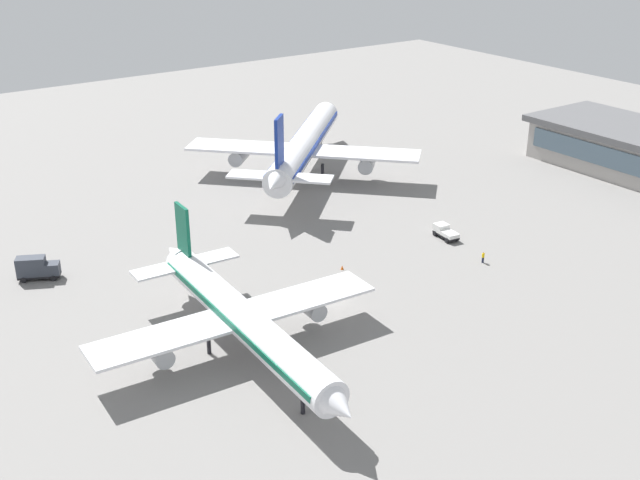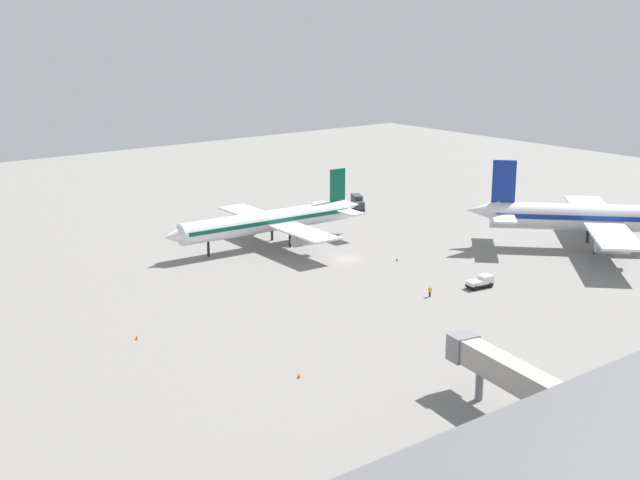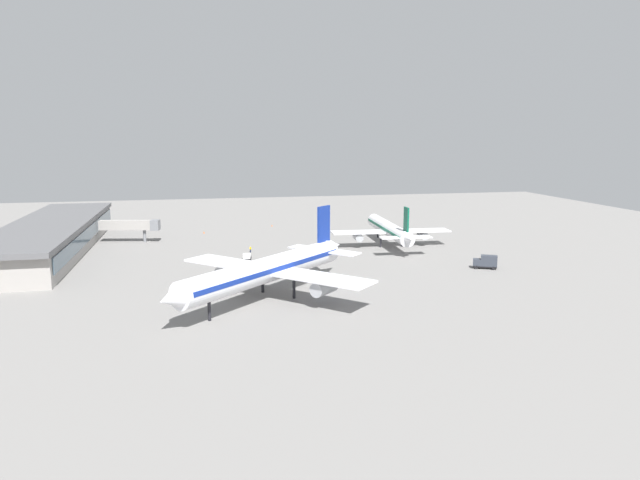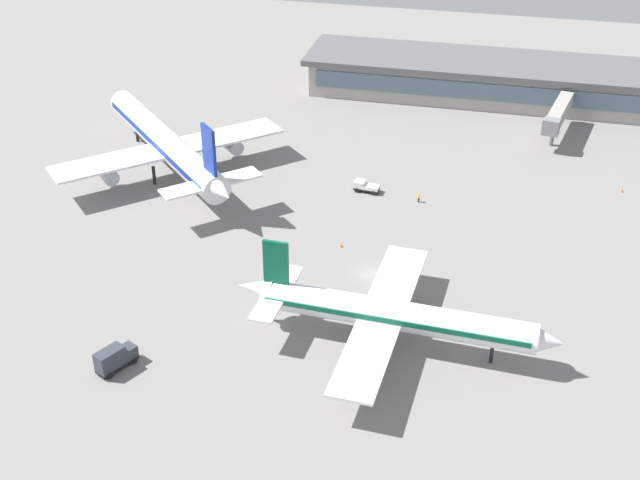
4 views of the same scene
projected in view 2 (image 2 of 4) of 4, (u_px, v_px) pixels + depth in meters
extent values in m
plane|color=gray|center=(347.00, 259.00, 154.23)|extent=(288.00, 288.00, 0.00)
cylinder|color=white|center=(268.00, 221.00, 161.75)|extent=(36.46, 5.94, 3.99)
cone|color=white|center=(174.00, 236.00, 150.96)|extent=(4.19, 4.00, 3.79)
cone|color=white|center=(349.00, 206.00, 172.39)|extent=(5.16, 3.46, 3.19)
cube|color=#0C593F|center=(268.00, 220.00, 161.68)|extent=(35.01, 5.94, 0.72)
cube|color=white|center=(276.00, 222.00, 162.87)|extent=(7.66, 34.74, 0.36)
cylinder|color=#A5A8AD|center=(304.00, 240.00, 155.59)|extent=(4.83, 2.45, 2.20)
cylinder|color=#A5A8AD|center=(250.00, 220.00, 170.85)|extent=(4.83, 2.45, 2.20)
cube|color=white|center=(337.00, 208.00, 170.76)|extent=(3.99, 13.95, 0.29)
cube|color=#0C593F|center=(337.00, 185.00, 169.55)|extent=(3.50, 0.62, 6.39)
cylinder|color=black|center=(208.00, 249.00, 155.52)|extent=(0.48, 0.48, 2.79)
cylinder|color=black|center=(290.00, 240.00, 161.71)|extent=(0.48, 0.48, 2.79)
cylinder|color=black|center=(272.00, 233.00, 166.76)|extent=(0.48, 0.48, 2.79)
cylinder|color=white|center=(613.00, 218.00, 159.32)|extent=(35.09, 35.74, 4.96)
cone|color=white|center=(482.00, 210.00, 162.11)|extent=(7.18, 7.21, 3.97)
cube|color=navy|center=(613.00, 216.00, 159.22)|extent=(33.90, 34.52, 0.89)
cube|color=white|center=(601.00, 220.00, 159.72)|extent=(35.71, 35.13, 0.45)
cylinder|color=#A5A8AD|center=(589.00, 215.00, 171.68)|extent=(6.05, 6.10, 2.73)
cylinder|color=#A5A8AD|center=(613.00, 246.00, 148.65)|extent=(6.05, 6.10, 2.73)
cube|color=white|center=(502.00, 212.00, 161.71)|extent=(15.09, 14.88, 0.36)
cube|color=navy|center=(504.00, 181.00, 160.20)|extent=(3.41, 3.47, 7.94)
cylinder|color=black|center=(588.00, 234.00, 164.65)|extent=(0.60, 0.60, 3.47)
cylinder|color=black|center=(595.00, 245.00, 157.03)|extent=(0.60, 0.60, 3.47)
cube|color=black|center=(358.00, 208.00, 192.84)|extent=(4.21, 5.86, 0.30)
cube|color=#333842|center=(360.00, 205.00, 190.80)|extent=(2.51, 2.46, 1.60)
cube|color=#3F596B|center=(361.00, 205.00, 189.95)|extent=(1.46, 0.79, 0.90)
cube|color=#333842|center=(357.00, 201.00, 193.32)|extent=(3.40, 4.25, 2.60)
cylinder|color=black|center=(364.00, 210.00, 191.20)|extent=(0.63, 0.85, 0.80)
cylinder|color=black|center=(356.00, 210.00, 190.83)|extent=(0.63, 0.85, 0.80)
cylinder|color=black|center=(360.00, 206.00, 194.92)|extent=(0.63, 0.85, 0.80)
cylinder|color=black|center=(351.00, 207.00, 194.55)|extent=(0.63, 0.85, 0.80)
cube|color=black|center=(479.00, 285.00, 137.74)|extent=(4.60, 2.42, 0.30)
cube|color=white|center=(486.00, 279.00, 138.21)|extent=(2.02, 2.11, 1.20)
cube|color=#3F596B|center=(490.00, 277.00, 138.55)|extent=(0.27, 1.59, 0.67)
cube|color=white|center=(475.00, 283.00, 137.18)|extent=(2.81, 2.20, 0.60)
cylinder|color=black|center=(483.00, 282.00, 139.34)|extent=(0.83, 0.40, 0.80)
cylinder|color=black|center=(491.00, 285.00, 137.77)|extent=(0.83, 0.40, 0.80)
cylinder|color=black|center=(468.00, 285.00, 137.79)|extent=(0.83, 0.40, 0.80)
cylinder|color=black|center=(476.00, 288.00, 136.22)|extent=(0.83, 0.40, 0.80)
cylinder|color=#1E2338|center=(430.00, 294.00, 133.43)|extent=(0.44, 0.44, 0.85)
cylinder|color=yellow|center=(430.00, 290.00, 133.25)|extent=(0.53, 0.53, 0.60)
sphere|color=tan|center=(430.00, 287.00, 133.14)|extent=(0.22, 0.22, 0.22)
cylinder|color=yellow|center=(431.00, 290.00, 133.17)|extent=(0.10, 0.10, 0.54)
cylinder|color=yellow|center=(428.00, 289.00, 133.32)|extent=(0.10, 0.10, 0.54)
cube|color=#9E9993|center=(512.00, 374.00, 91.75)|extent=(5.46, 15.75, 2.80)
cylinder|color=slate|center=(479.00, 384.00, 97.25)|extent=(0.90, 0.90, 3.80)
cube|color=slate|center=(463.00, 347.00, 99.27)|extent=(3.51, 2.94, 3.08)
cone|color=#EA590C|center=(299.00, 375.00, 103.57)|extent=(0.44, 0.44, 0.60)
cone|color=#EA590C|center=(137.00, 338.00, 115.76)|extent=(0.44, 0.44, 0.60)
cone|color=#EA590C|center=(397.00, 259.00, 152.88)|extent=(0.44, 0.44, 0.60)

